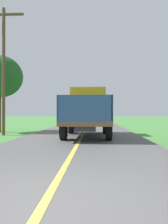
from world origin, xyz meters
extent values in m
plane|color=#47843D|center=(0.00, 0.00, 0.00)|extent=(200.00, 200.00, 0.00)
cube|color=#565454|center=(0.00, 0.00, 0.04)|extent=(6.40, 120.00, 0.08)
cube|color=#E0D64C|center=(0.00, 0.00, 0.08)|extent=(0.14, 108.00, 0.01)
cube|color=#2D2D30|center=(0.28, 8.65, 0.68)|extent=(0.90, 5.51, 0.24)
cube|color=brown|center=(0.28, 8.65, 0.88)|extent=(2.30, 5.80, 0.20)
cube|color=gold|center=(0.28, 10.60, 1.93)|extent=(2.10, 1.90, 1.90)
cube|color=black|center=(0.28, 11.55, 2.26)|extent=(1.78, 0.02, 0.76)
cube|color=#2D517F|center=(-0.83, 7.67, 1.53)|extent=(0.08, 3.85, 1.10)
cube|color=#2D517F|center=(1.39, 7.67, 1.53)|extent=(0.08, 3.85, 1.10)
cube|color=#2D517F|center=(0.28, 5.79, 1.53)|extent=(2.30, 0.08, 1.10)
cube|color=#2D517F|center=(0.28, 9.56, 1.53)|extent=(2.30, 0.08, 1.10)
cylinder|color=black|center=(-0.77, 10.45, 0.58)|extent=(0.28, 1.00, 1.00)
cylinder|color=black|center=(1.33, 10.45, 0.58)|extent=(0.28, 1.00, 1.00)
cylinder|color=black|center=(-0.77, 7.05, 0.58)|extent=(0.28, 1.00, 1.00)
cylinder|color=black|center=(1.33, 7.05, 0.58)|extent=(0.28, 1.00, 1.00)
ellipsoid|color=#74B125|center=(0.96, 8.39, 1.12)|extent=(0.55, 0.50, 0.45)
ellipsoid|color=#6DBF38|center=(1.17, 7.68, 1.51)|extent=(0.45, 0.50, 0.46)
ellipsoid|color=#7BB928|center=(-0.53, 9.12, 1.44)|extent=(0.59, 0.71, 0.45)
ellipsoid|color=#7EBC2F|center=(0.31, 7.89, 1.15)|extent=(0.49, 0.45, 0.37)
ellipsoid|color=#7CAA2A|center=(1.03, 6.12, 1.47)|extent=(0.43, 0.46, 0.41)
ellipsoid|color=#7CAD35|center=(1.07, 7.24, 1.46)|extent=(0.42, 0.44, 0.40)
ellipsoid|color=#83B035|center=(0.31, 6.67, 1.14)|extent=(0.59, 0.70, 0.47)
ellipsoid|color=#81BE21|center=(-0.39, 8.76, 1.47)|extent=(0.50, 0.60, 0.52)
ellipsoid|color=#7AB72E|center=(0.60, 6.23, 1.47)|extent=(0.47, 0.45, 0.43)
ellipsoid|color=#6AB12E|center=(0.60, 9.06, 1.48)|extent=(0.52, 0.49, 0.36)
ellipsoid|color=#7BA928|center=(-0.24, 6.13, 1.50)|extent=(0.46, 0.54, 0.37)
ellipsoid|color=#6BBA33|center=(0.79, 6.20, 1.80)|extent=(0.45, 0.52, 0.39)
ellipsoid|color=#83BC2E|center=(1.12, 9.25, 1.17)|extent=(0.59, 0.64, 0.46)
ellipsoid|color=#6BAC29|center=(1.15, 8.14, 1.45)|extent=(0.51, 0.48, 0.50)
cylinder|color=brown|center=(-4.85, 9.88, 3.88)|extent=(0.20, 0.20, 7.75)
cube|color=brown|center=(-4.85, 9.88, 7.35)|extent=(2.44, 0.12, 0.12)
camera|label=1|loc=(0.69, -3.08, 1.31)|focal=34.96mm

